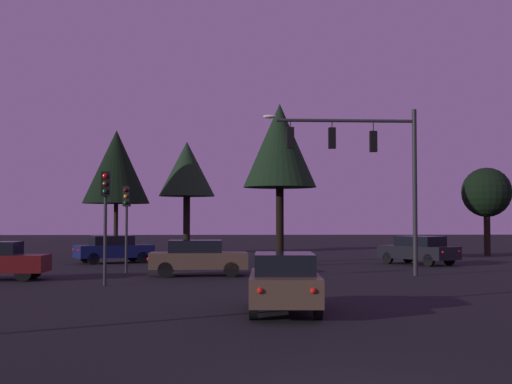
% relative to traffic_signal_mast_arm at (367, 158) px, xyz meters
% --- Properties ---
extents(ground_plane, '(168.00, 168.00, 0.00)m').
position_rel_traffic_signal_mast_arm_xyz_m(ground_plane, '(-4.25, 3.91, -5.05)').
color(ground_plane, black).
rests_on(ground_plane, ground).
extents(traffic_signal_mast_arm, '(6.63, 0.44, 7.14)m').
position_rel_traffic_signal_mast_arm_xyz_m(traffic_signal_mast_arm, '(0.00, 0.00, 0.00)').
color(traffic_signal_mast_arm, '#232326').
rests_on(traffic_signal_mast_arm, ground).
extents(traffic_light_corner_left, '(0.31, 0.35, 4.14)m').
position_rel_traffic_signal_mast_arm_xyz_m(traffic_light_corner_left, '(-10.41, -4.06, -2.11)').
color(traffic_light_corner_left, '#232326').
rests_on(traffic_light_corner_left, ground).
extents(traffic_light_corner_right, '(0.35, 0.38, 3.89)m').
position_rel_traffic_signal_mast_arm_xyz_m(traffic_light_corner_right, '(-10.51, 2.07, -2.28)').
color(traffic_light_corner_right, '#232326').
rests_on(traffic_light_corner_right, ground).
extents(car_nearside_lane, '(1.95, 4.38, 1.52)m').
position_rel_traffic_signal_mast_arm_xyz_m(car_nearside_lane, '(-4.52, -11.85, -4.26)').
color(car_nearside_lane, '#473828').
rests_on(car_nearside_lane, ground).
extents(car_crossing_left, '(4.25, 1.90, 1.52)m').
position_rel_traffic_signal_mast_arm_xyz_m(car_crossing_left, '(-7.23, 0.28, -4.26)').
color(car_crossing_left, '#473828').
rests_on(car_crossing_left, ground).
extents(car_far_lane, '(3.88, 4.59, 1.52)m').
position_rel_traffic_signal_mast_arm_xyz_m(car_far_lane, '(4.24, 7.55, -4.26)').
color(car_far_lane, black).
rests_on(car_far_lane, ground).
extents(car_parked_lot, '(4.52, 3.42, 1.52)m').
position_rel_traffic_signal_mast_arm_xyz_m(car_parked_lot, '(-12.29, 9.60, -4.26)').
color(car_parked_lot, '#0F1947').
rests_on(car_parked_lot, ground).
extents(tree_behind_sign, '(4.54, 4.54, 8.51)m').
position_rel_traffic_signal_mast_arm_xyz_m(tree_behind_sign, '(-13.52, 18.39, 0.95)').
color(tree_behind_sign, black).
rests_on(tree_behind_sign, ground).
extents(tree_left_far, '(4.09, 4.09, 8.92)m').
position_rel_traffic_signal_mast_arm_xyz_m(tree_left_far, '(-3.05, 9.42, 1.47)').
color(tree_left_far, black).
rests_on(tree_left_far, ground).
extents(tree_center_horizon, '(4.13, 4.13, 8.18)m').
position_rel_traffic_signal_mast_arm_xyz_m(tree_center_horizon, '(-8.96, 22.22, 1.05)').
color(tree_center_horizon, black).
rests_on(tree_center_horizon, ground).
extents(tree_right_cluster, '(3.33, 3.33, 5.92)m').
position_rel_traffic_signal_mast_arm_xyz_m(tree_right_cluster, '(11.47, 16.97, -0.84)').
color(tree_right_cluster, black).
rests_on(tree_right_cluster, ground).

